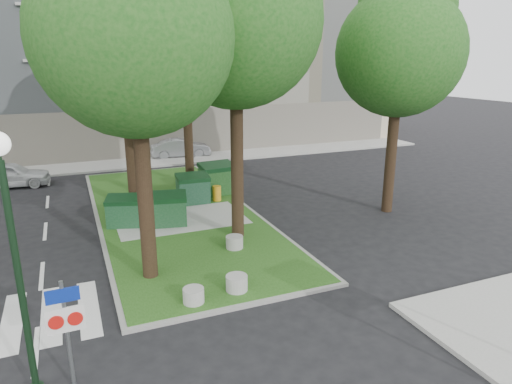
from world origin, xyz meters
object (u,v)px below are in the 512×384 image
dumpster_d (217,179)px  bollard_left (194,295)px  dumpster_b (169,209)px  street_lamp (13,240)px  dumpster_a (124,211)px  tree_street_right (402,40)px  traffic_sign_pole (66,321)px  litter_bin (217,193)px  car_silver (180,148)px  bollard_mid (237,283)px  tree_median_near_left (136,16)px  tree_median_mid (124,40)px  tree_median_far (185,13)px  car_white (10,175)px  dumpster_c (193,189)px  tree_median_near_right (237,3)px  bollard_right (234,242)px

dumpster_d → bollard_left: size_ratio=3.06×
dumpster_b → street_lamp: size_ratio=0.30×
dumpster_a → dumpster_d: bearing=48.8°
tree_street_right → dumpster_a: tree_street_right is taller
bollard_left → traffic_sign_pole: 3.86m
traffic_sign_pole → litter_bin: bearing=57.4°
car_silver → bollard_mid: bearing=176.7°
litter_bin → tree_median_near_left: bearing=-122.5°
tree_median_mid → tree_street_right: tree_street_right is taller
tree_median_mid → traffic_sign_pole: size_ratio=4.28×
tree_street_right → tree_median_far: bearing=134.2°
tree_median_far → litter_bin: bearing=-84.2°
tree_median_far → car_white: size_ratio=3.16×
dumpster_b → car_white: bearing=136.7°
tree_street_right → bollard_mid: 11.68m
tree_median_mid → dumpster_c: bearing=-1.5°
dumpster_d → traffic_sign_pole: size_ratio=0.73×
tree_median_near_right → car_white: tree_median_near_right is taller
dumpster_b → dumpster_d: 4.53m
dumpster_b → car_white: (-6.21, 8.90, -0.09)m
tree_median_near_left → traffic_sign_pole: (-2.33, -4.17, -5.82)m
dumpster_a → bollard_left: bearing=-64.5°
dumpster_a → dumpster_c: bearing=47.6°
tree_median_near_left → tree_street_right: size_ratio=1.05×
bollard_mid → car_silver: bearing=81.0°
litter_bin → car_white: bearing=143.2°
dumpster_d → traffic_sign_pole: 13.40m
tree_median_near_right → dumpster_a: 8.60m
tree_median_near_right → bollard_mid: tree_median_near_right is taller
dumpster_b → bollard_right: size_ratio=2.63×
dumpster_a → litter_bin: 4.60m
tree_street_right → bollard_right: (-7.59, -1.58, -6.65)m
bollard_right → bollard_mid: (-0.95, -2.79, 0.01)m
dumpster_a → tree_median_near_right: bearing=-17.1°
dumpster_a → tree_median_mid: bearing=86.7°
dumpster_b → traffic_sign_pole: size_ratio=0.66×
dumpster_c → dumpster_d: bearing=36.4°
tree_median_far → dumpster_c: size_ratio=8.17×
tree_median_near_left → dumpster_a: size_ratio=7.07×
tree_median_far → street_lamp: 15.97m
dumpster_c → litter_bin: bearing=-3.8°
tree_median_near_left → dumpster_c: bearing=65.2°
dumpster_c → traffic_sign_pole: traffic_sign_pole is taller
dumpster_c → tree_median_mid: bearing=-178.9°
tree_median_near_left → bollard_mid: 7.49m
dumpster_b → dumpster_d: size_ratio=0.90×
car_silver → tree_median_near_right: bearing=-179.8°
street_lamp → car_silver: bearing=69.3°
tree_median_near_right → dumpster_a: bearing=145.2°
dumpster_b → bollard_mid: bearing=-72.6°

